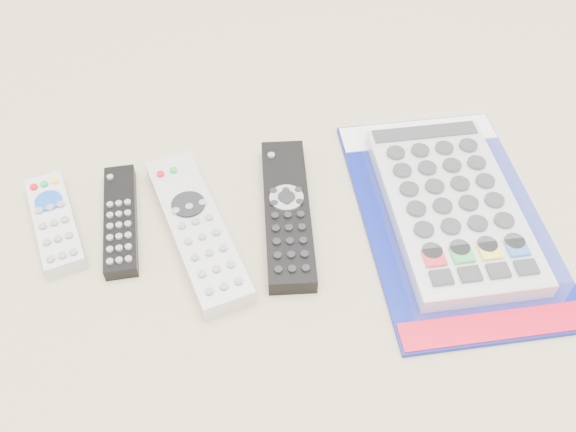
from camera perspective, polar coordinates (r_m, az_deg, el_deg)
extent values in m
plane|color=tan|center=(0.75, -1.58, -0.64)|extent=(5.00, 5.00, 0.00)
cube|color=#B9B9BC|center=(0.79, -20.00, -0.56)|extent=(0.07, 0.15, 0.02)
cylinder|color=#184EB4|center=(0.80, -20.52, 1.28)|extent=(0.04, 0.04, 0.00)
cube|color=black|center=(0.77, -14.66, -0.27)|extent=(0.04, 0.16, 0.02)
cube|color=silver|center=(0.74, -8.12, -1.10)|extent=(0.10, 0.24, 0.02)
cylinder|color=black|center=(0.75, -8.86, 1.04)|extent=(0.05, 0.05, 0.00)
cube|color=black|center=(0.75, -0.09, 0.40)|extent=(0.08, 0.22, 0.02)
cylinder|color=silver|center=(0.75, -0.14, 1.64)|extent=(0.04, 0.04, 0.00)
cube|color=navy|center=(0.78, 14.23, -0.07)|extent=(0.22, 0.35, 0.01)
cube|color=white|center=(0.87, 11.44, 7.24)|extent=(0.20, 0.06, 0.00)
cube|color=red|center=(0.69, 18.04, -9.26)|extent=(0.20, 0.04, 0.00)
cube|color=silver|center=(0.77, 14.31, 0.86)|extent=(0.16, 0.27, 0.02)
cube|color=white|center=(0.76, 14.44, 1.32)|extent=(0.18, 0.29, 0.04)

